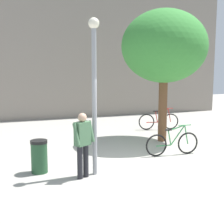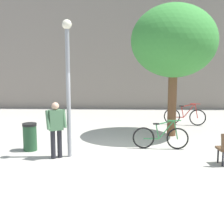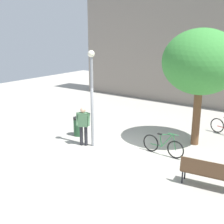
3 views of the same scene
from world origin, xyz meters
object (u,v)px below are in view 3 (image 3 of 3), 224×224
object	(u,v)px
lamppost	(92,90)
person_by_lamppost	(83,124)
bicycle_green	(163,146)
plaza_tree	(201,62)
trash_bin	(78,126)
park_bench	(207,171)

from	to	relation	value
lamppost	person_by_lamppost	bearing A→B (deg)	-154.42
person_by_lamppost	bicycle_green	world-z (taller)	person_by_lamppost
person_by_lamppost	plaza_tree	bearing A→B (deg)	37.59
person_by_lamppost	trash_bin	world-z (taller)	person_by_lamppost
lamppost	trash_bin	distance (m)	2.49
park_bench	plaza_tree	world-z (taller)	plaza_tree
park_bench	bicycle_green	world-z (taller)	bicycle_green
lamppost	bicycle_green	size ratio (longest dim) A/B	2.22
person_by_lamppost	bicycle_green	xyz separation A→B (m)	(3.19, 1.08, -0.58)
person_by_lamppost	plaza_tree	xyz separation A→B (m)	(3.80, 2.92, 2.55)
trash_bin	bicycle_green	bearing A→B (deg)	4.24
bicycle_green	trash_bin	xyz separation A→B (m)	(-4.20, -0.31, 0.06)
bicycle_green	trash_bin	distance (m)	4.21
park_bench	plaza_tree	distance (m)	4.75
person_by_lamppost	trash_bin	xyz separation A→B (m)	(-1.01, 0.77, -0.52)
person_by_lamppost	trash_bin	distance (m)	1.37
plaza_tree	trash_bin	world-z (taller)	plaza_tree
park_bench	trash_bin	size ratio (longest dim) A/B	1.87
park_bench	bicycle_green	size ratio (longest dim) A/B	0.91
person_by_lamppost	bicycle_green	size ratio (longest dim) A/B	0.92
lamppost	park_bench	distance (m)	5.42
lamppost	plaza_tree	world-z (taller)	plaza_tree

